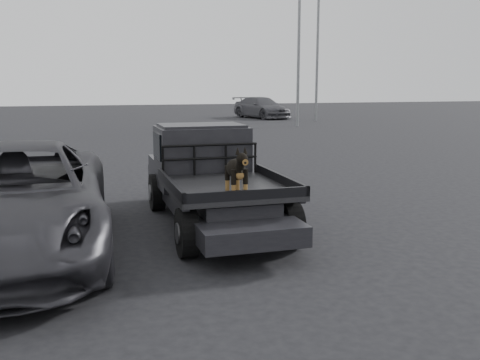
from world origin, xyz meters
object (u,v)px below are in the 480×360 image
object	(u,v)px
flatbed_ute	(213,201)
parked_suv	(11,200)
distant_car_b	(262,108)
floodlight_mid	(300,4)
dog	(236,173)

from	to	relation	value
flatbed_ute	parked_suv	xyz separation A→B (m)	(-3.34, -0.80, 0.39)
distant_car_b	floodlight_mid	bearing A→B (deg)	-108.85
flatbed_ute	distant_car_b	size ratio (longest dim) A/B	0.99
floodlight_mid	flatbed_ute	bearing A→B (deg)	-116.48
dog	floodlight_mid	distance (m)	26.20
flatbed_ute	dog	xyz separation A→B (m)	(-0.11, -1.89, 0.83)
dog	distant_car_b	world-z (taller)	dog
flatbed_ute	floodlight_mid	world-z (taller)	floodlight_mid
dog	distant_car_b	xyz separation A→B (m)	(11.11, 31.13, -0.50)
parked_suv	floodlight_mid	size ratio (longest dim) A/B	0.46
flatbed_ute	floodlight_mid	xyz separation A→B (m)	(10.59, 21.26, 6.78)
parked_suv	floodlight_mid	bearing A→B (deg)	58.70
flatbed_ute	floodlight_mid	distance (m)	24.71
parked_suv	floodlight_mid	xyz separation A→B (m)	(13.93, 22.06, 6.40)
parked_suv	distant_car_b	world-z (taller)	parked_suv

